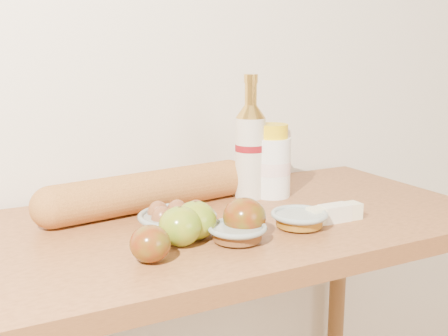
{
  "coord_description": "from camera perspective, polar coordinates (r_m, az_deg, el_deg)",
  "views": [
    {
      "loc": [
        -0.53,
        0.15,
        1.27
      ],
      "look_at": [
        0.0,
        1.15,
        1.02
      ],
      "focal_mm": 45.0,
      "sensor_mm": 36.0,
      "label": 1
    }
  ],
  "objects": [
    {
      "name": "table",
      "position": [
        1.26,
        -0.65,
        -10.62
      ],
      "size": [
        1.2,
        0.6,
        0.9
      ],
      "color": "#AA6736",
      "rests_on": "ground"
    },
    {
      "name": "cream_bottle",
      "position": [
        1.39,
        4.92,
        0.5
      ],
      "size": [
        0.1,
        0.1,
        0.18
      ],
      "rotation": [
        0.0,
        0.0,
        0.13
      ],
      "color": "white",
      "rests_on": "table"
    },
    {
      "name": "butter_stick",
      "position": [
        1.22,
        11.18,
        -4.53
      ],
      "size": [
        0.13,
        0.04,
        0.04
      ],
      "rotation": [
        0.0,
        0.0,
        -0.03
      ],
      "color": "#F2EBBC",
      "rests_on": "table"
    },
    {
      "name": "syrup_bowl",
      "position": [
        1.17,
        7.65,
        -5.17
      ],
      "size": [
        0.15,
        0.15,
        0.03
      ],
      "rotation": [
        0.0,
        0.0,
        0.31
      ],
      "color": "#92A09B",
      "rests_on": "table"
    },
    {
      "name": "apple_redgreen_right",
      "position": [
        1.1,
        2.09,
        -5.03
      ],
      "size": [
        0.09,
        0.09,
        0.08
      ],
      "rotation": [
        0.0,
        0.0,
        0.13
      ],
      "color": "maroon",
      "rests_on": "table"
    },
    {
      "name": "sugar_bowl",
      "position": [
        1.08,
        1.35,
        -6.61
      ],
      "size": [
        0.14,
        0.14,
        0.03
      ],
      "rotation": [
        0.0,
        0.0,
        -0.21
      ],
      "color": "gray",
      "rests_on": "table"
    },
    {
      "name": "apple_redgreen_front",
      "position": [
        0.99,
        -7.51,
        -7.64
      ],
      "size": [
        0.08,
        0.08,
        0.07
      ],
      "rotation": [
        0.0,
        0.0,
        -0.12
      ],
      "color": "maroon",
      "rests_on": "table"
    },
    {
      "name": "back_wall",
      "position": [
        1.46,
        -6.79,
        13.55
      ],
      "size": [
        3.5,
        0.02,
        2.6
      ],
      "primitive_type": "cube",
      "color": "#EFE4CF",
      "rests_on": "ground"
    },
    {
      "name": "bourbon_bottle",
      "position": [
        1.37,
        2.68,
        2.0
      ],
      "size": [
        0.08,
        0.08,
        0.3
      ],
      "rotation": [
        0.0,
        0.0,
        -0.11
      ],
      "color": "beige",
      "rests_on": "table"
    },
    {
      "name": "apple_extra",
      "position": [
        1.09,
        -2.9,
        -5.33
      ],
      "size": [
        0.09,
        0.09,
        0.08
      ],
      "rotation": [
        0.0,
        0.0,
        -0.13
      ],
      "color": "olive",
      "rests_on": "table"
    },
    {
      "name": "baguette",
      "position": [
        1.28,
        -7.62,
        -2.33
      ],
      "size": [
        0.55,
        0.16,
        0.09
      ],
      "rotation": [
        0.0,
        0.0,
        0.14
      ],
      "color": "#C6803C",
      "rests_on": "table"
    },
    {
      "name": "apple_yellowgreen",
      "position": [
        1.06,
        -4.47,
        -5.92
      ],
      "size": [
        0.09,
        0.09,
        0.08
      ],
      "rotation": [
        0.0,
        0.0,
        -0.13
      ],
      "color": "olive",
      "rests_on": "table"
    },
    {
      "name": "egg_bowl",
      "position": [
        1.15,
        -4.75,
        -5.2
      ],
      "size": [
        0.21,
        0.21,
        0.06
      ],
      "rotation": [
        0.0,
        0.0,
        -0.39
      ],
      "color": "gray",
      "rests_on": "table"
    }
  ]
}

